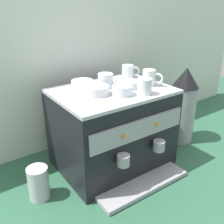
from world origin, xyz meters
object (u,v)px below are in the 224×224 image
ceramic_cup_2 (106,80)px  milk_pitcher (39,183)px  espresso_machine (113,128)px  ceramic_cup_3 (145,86)px  ceramic_bowl_1 (122,91)px  coffee_grinder (183,105)px  ceramic_bowl_2 (127,84)px  ceramic_bowl_0 (96,90)px  ceramic_bowl_3 (82,84)px  ceramic_cup_0 (128,71)px  ceramic_cup_1 (150,78)px

ceramic_cup_2 → milk_pitcher: 0.56m
espresso_machine → ceramic_cup_3: size_ratio=6.11×
ceramic_bowl_1 → coffee_grinder: bearing=5.5°
milk_pitcher → ceramic_bowl_2: bearing=3.1°
ceramic_bowl_0 → ceramic_bowl_3: bearing=89.5°
ceramic_cup_3 → ceramic_bowl_3: bearing=126.4°
coffee_grinder → espresso_machine: bearing=176.0°
espresso_machine → ceramic_bowl_0: (-0.10, -0.01, 0.23)m
ceramic_bowl_0 → ceramic_cup_0: bearing=24.4°
ceramic_cup_2 → ceramic_bowl_1: ceramic_cup_2 is taller
ceramic_cup_3 → ceramic_bowl_0: ceramic_cup_3 is taller
ceramic_bowl_3 → milk_pitcher: size_ratio=0.72×
ceramic_cup_0 → coffee_grinder: bearing=-27.8°
ceramic_cup_1 → ceramic_bowl_3: size_ratio=0.90×
ceramic_cup_1 → milk_pitcher: (-0.61, 0.01, -0.37)m
ceramic_bowl_0 → espresso_machine: bearing=5.8°
ceramic_cup_2 → ceramic_bowl_0: size_ratio=0.80×
ceramic_bowl_2 → ceramic_bowl_3: ceramic_bowl_3 is taller
ceramic_bowl_1 → ceramic_bowl_2: 0.11m
ceramic_bowl_3 → milk_pitcher: ceramic_bowl_3 is taller
ceramic_cup_3 → milk_pitcher: 0.63m
ceramic_cup_0 → coffee_grinder: (0.30, -0.16, -0.21)m
ceramic_cup_1 → ceramic_bowl_2: size_ratio=0.84×
ceramic_cup_1 → ceramic_bowl_1: bearing=-170.4°
ceramic_cup_0 → ceramic_bowl_3: size_ratio=0.89×
espresso_machine → ceramic_cup_0: (0.19, 0.12, 0.24)m
ceramic_cup_2 → milk_pitcher: bearing=-168.0°
ceramic_bowl_2 → ceramic_bowl_3: (-0.18, 0.13, 0.00)m
ceramic_cup_1 → ceramic_bowl_0: ceramic_cup_1 is taller
espresso_machine → ceramic_bowl_1: bearing=-94.3°
espresso_machine → ceramic_cup_3: ceramic_cup_3 is taller
ceramic_bowl_0 → ceramic_cup_1: bearing=-7.6°
ceramic_cup_2 → ceramic_bowl_1: bearing=-91.3°
ceramic_cup_2 → ceramic_bowl_0: 0.12m
espresso_machine → ceramic_cup_0: ceramic_cup_0 is taller
espresso_machine → ceramic_cup_3: bearing=-56.4°
ceramic_bowl_3 → coffee_grinder: (0.59, -0.15, -0.20)m
ceramic_bowl_3 → coffee_grinder: bearing=-14.7°
ceramic_bowl_3 → ceramic_cup_2: bearing=-34.7°
ceramic_bowl_2 → ceramic_bowl_3: 0.22m
ceramic_cup_2 → espresso_machine: bearing=-86.8°
espresso_machine → milk_pitcher: bearing=-175.3°
ceramic_cup_3 → milk_pitcher: ceramic_cup_3 is taller
coffee_grinder → milk_pitcher: (-0.91, 0.00, -0.16)m
ceramic_bowl_2 → milk_pitcher: size_ratio=0.77×
espresso_machine → ceramic_bowl_0: bearing=-174.2°
ceramic_cup_1 → espresso_machine: bearing=165.7°
ceramic_bowl_3 → ceramic_bowl_0: bearing=-90.5°
ceramic_bowl_1 → ceramic_bowl_3: size_ratio=0.85×
coffee_grinder → milk_pitcher: coffee_grinder is taller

